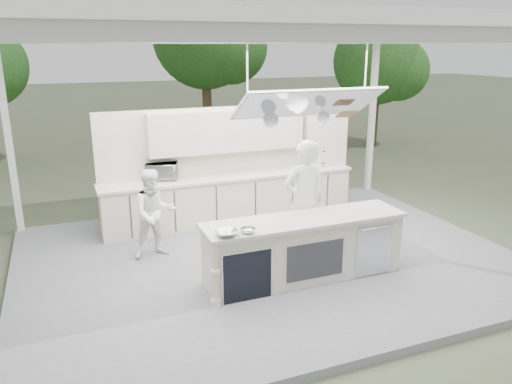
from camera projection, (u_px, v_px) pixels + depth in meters
name	position (u px, v px, depth m)	size (l,w,h in m)	color
ground	(268.00, 263.00, 8.38)	(90.00, 90.00, 0.00)	#454D35
stage_deck	(268.00, 260.00, 8.36)	(8.00, 6.00, 0.12)	slate
tent	(270.00, 31.00, 7.31)	(8.20, 6.20, 3.86)	white
demo_island	(303.00, 248.00, 7.46)	(3.10, 0.79, 0.95)	beige
back_counter	(231.00, 198.00, 9.90)	(5.08, 0.72, 0.95)	beige
back_wall_unit	(248.00, 146.00, 9.97)	(5.05, 0.48, 2.25)	beige
tree_cluster	(146.00, 52.00, 16.09)	(19.55, 9.40, 5.85)	#513928
head_chef	(304.00, 202.00, 7.93)	(0.73, 0.48, 2.00)	white
sous_chef	(154.00, 214.00, 8.18)	(0.72, 0.56, 1.49)	white
toaster_oven	(162.00, 171.00, 9.42)	(0.58, 0.39, 0.32)	#BABCC2
bowl_large	(227.00, 233.00, 6.65)	(0.31, 0.31, 0.08)	silver
bowl_small	(248.00, 231.00, 6.76)	(0.21, 0.21, 0.07)	silver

